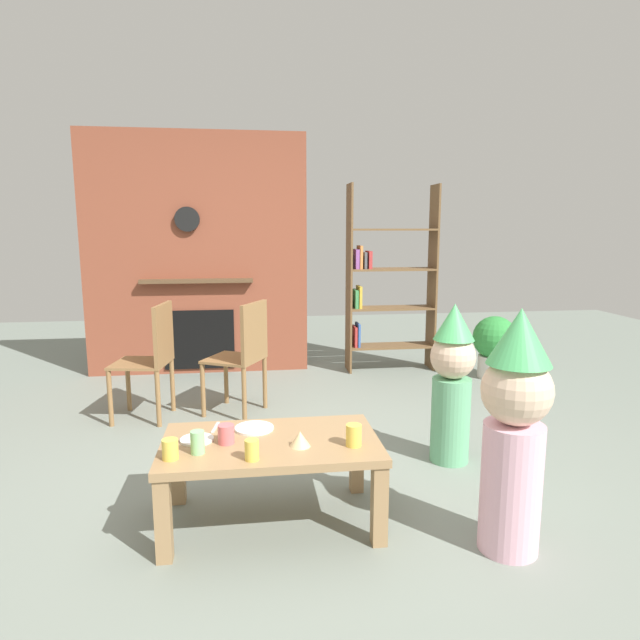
{
  "coord_description": "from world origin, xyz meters",
  "views": [
    {
      "loc": [
        -0.31,
        -2.98,
        1.46
      ],
      "look_at": [
        0.15,
        0.4,
        0.88
      ],
      "focal_mm": 30.36,
      "sensor_mm": 36.0,
      "label": 1
    }
  ],
  "objects_px": {
    "paper_cup_far_right": "(252,450)",
    "child_with_cone_hat": "(515,426)",
    "bookshelf": "(385,284)",
    "child_in_pink": "(452,379)",
    "paper_plate_front": "(197,439)",
    "paper_cup_center": "(226,434)",
    "potted_plant_tall": "(494,344)",
    "paper_cup_far_left": "(354,435)",
    "dining_chair_middle": "(244,351)",
    "paper_plate_rear": "(254,428)",
    "dining_chair_left": "(152,354)",
    "paper_cup_near_left": "(170,449)",
    "birthday_cake_slice": "(300,439)",
    "paper_cup_near_right": "(198,442)",
    "coffee_table": "(271,453)"
  },
  "relations": [
    {
      "from": "dining_chair_middle",
      "to": "coffee_table",
      "type": "bearing_deg",
      "value": 122.16
    },
    {
      "from": "child_in_pink",
      "to": "child_with_cone_hat",
      "type": "bearing_deg",
      "value": 57.99
    },
    {
      "from": "paper_cup_center",
      "to": "paper_cup_far_right",
      "type": "bearing_deg",
      "value": -59.75
    },
    {
      "from": "paper_plate_rear",
      "to": "paper_cup_far_right",
      "type": "bearing_deg",
      "value": -92.31
    },
    {
      "from": "bookshelf",
      "to": "paper_cup_far_left",
      "type": "bearing_deg",
      "value": -107.12
    },
    {
      "from": "paper_cup_near_left",
      "to": "paper_cup_near_right",
      "type": "distance_m",
      "value": 0.13
    },
    {
      "from": "paper_cup_far_right",
      "to": "bookshelf",
      "type": "bearing_deg",
      "value": 65.48
    },
    {
      "from": "dining_chair_left",
      "to": "potted_plant_tall",
      "type": "bearing_deg",
      "value": -157.12
    },
    {
      "from": "child_in_pink",
      "to": "paper_plate_front",
      "type": "bearing_deg",
      "value": -7.14
    },
    {
      "from": "birthday_cake_slice",
      "to": "paper_cup_near_right",
      "type": "bearing_deg",
      "value": -177.76
    },
    {
      "from": "paper_cup_center",
      "to": "paper_cup_far_right",
      "type": "height_order",
      "value": "paper_cup_far_right"
    },
    {
      "from": "paper_plate_rear",
      "to": "child_with_cone_hat",
      "type": "height_order",
      "value": "child_with_cone_hat"
    },
    {
      "from": "child_in_pink",
      "to": "dining_chair_middle",
      "type": "distance_m",
      "value": 1.67
    },
    {
      "from": "paper_cup_center",
      "to": "dining_chair_middle",
      "type": "height_order",
      "value": "dining_chair_middle"
    },
    {
      "from": "paper_cup_center",
      "to": "child_in_pink",
      "type": "distance_m",
      "value": 1.49
    },
    {
      "from": "paper_cup_center",
      "to": "bookshelf",
      "type": "bearing_deg",
      "value": 62.0
    },
    {
      "from": "paper_cup_near_left",
      "to": "child_with_cone_hat",
      "type": "relative_size",
      "value": 0.08
    },
    {
      "from": "paper_plate_front",
      "to": "bookshelf",
      "type": "bearing_deg",
      "value": 59.32
    },
    {
      "from": "paper_cup_near_right",
      "to": "dining_chair_middle",
      "type": "height_order",
      "value": "dining_chair_middle"
    },
    {
      "from": "paper_cup_far_right",
      "to": "child_with_cone_hat",
      "type": "relative_size",
      "value": 0.08
    },
    {
      "from": "child_with_cone_hat",
      "to": "dining_chair_middle",
      "type": "xyz_separation_m",
      "value": [
        -1.2,
        2.03,
        -0.08
      ]
    },
    {
      "from": "paper_cup_near_right",
      "to": "paper_plate_front",
      "type": "relative_size",
      "value": 0.66
    },
    {
      "from": "coffee_table",
      "to": "potted_plant_tall",
      "type": "relative_size",
      "value": 1.73
    },
    {
      "from": "bookshelf",
      "to": "paper_cup_far_right",
      "type": "xyz_separation_m",
      "value": [
        -1.4,
        -3.07,
        -0.42
      ]
    },
    {
      "from": "child_in_pink",
      "to": "potted_plant_tall",
      "type": "distance_m",
      "value": 2.16
    },
    {
      "from": "potted_plant_tall",
      "to": "paper_cup_near_left",
      "type": "bearing_deg",
      "value": -137.17
    },
    {
      "from": "paper_cup_far_right",
      "to": "birthday_cake_slice",
      "type": "relative_size",
      "value": 0.94
    },
    {
      "from": "child_in_pink",
      "to": "potted_plant_tall",
      "type": "relative_size",
      "value": 1.64
    },
    {
      "from": "coffee_table",
      "to": "paper_cup_far_left",
      "type": "distance_m",
      "value": 0.43
    },
    {
      "from": "paper_cup_far_right",
      "to": "paper_cup_far_left",
      "type": "bearing_deg",
      "value": 11.22
    },
    {
      "from": "dining_chair_left",
      "to": "bookshelf",
      "type": "bearing_deg",
      "value": -141.21
    },
    {
      "from": "paper_plate_rear",
      "to": "potted_plant_tall",
      "type": "bearing_deg",
      "value": 43.25
    },
    {
      "from": "paper_cup_far_left",
      "to": "paper_cup_far_right",
      "type": "relative_size",
      "value": 1.12
    },
    {
      "from": "paper_cup_near_left",
      "to": "child_in_pink",
      "type": "relative_size",
      "value": 0.09
    },
    {
      "from": "bookshelf",
      "to": "paper_cup_far_left",
      "type": "distance_m",
      "value": 3.14
    },
    {
      "from": "paper_cup_far_left",
      "to": "child_in_pink",
      "type": "bearing_deg",
      "value": 42.8
    },
    {
      "from": "bookshelf",
      "to": "paper_plate_rear",
      "type": "xyz_separation_m",
      "value": [
        -1.38,
        -2.69,
        -0.46
      ]
    },
    {
      "from": "paper_cup_far_right",
      "to": "potted_plant_tall",
      "type": "distance_m",
      "value": 3.55
    },
    {
      "from": "coffee_table",
      "to": "dining_chair_middle",
      "type": "distance_m",
      "value": 1.66
    },
    {
      "from": "coffee_table",
      "to": "birthday_cake_slice",
      "type": "xyz_separation_m",
      "value": [
        0.14,
        -0.09,
        0.11
      ]
    },
    {
      "from": "paper_plate_front",
      "to": "paper_cup_near_right",
      "type": "bearing_deg",
      "value": -83.21
    },
    {
      "from": "paper_cup_near_right",
      "to": "paper_cup_far_left",
      "type": "bearing_deg",
      "value": -0.75
    },
    {
      "from": "dining_chair_middle",
      "to": "paper_plate_rear",
      "type": "bearing_deg",
      "value": 119.64
    },
    {
      "from": "paper_plate_rear",
      "to": "birthday_cake_slice",
      "type": "relative_size",
      "value": 2.01
    },
    {
      "from": "paper_cup_far_right",
      "to": "child_in_pink",
      "type": "relative_size",
      "value": 0.09
    },
    {
      "from": "dining_chair_left",
      "to": "dining_chair_middle",
      "type": "bearing_deg",
      "value": -169.66
    },
    {
      "from": "paper_cup_center",
      "to": "paper_cup_far_right",
      "type": "relative_size",
      "value": 0.99
    },
    {
      "from": "coffee_table",
      "to": "paper_cup_far_left",
      "type": "relative_size",
      "value": 10.11
    },
    {
      "from": "paper_cup_near_left",
      "to": "paper_cup_center",
      "type": "bearing_deg",
      "value": 31.64
    },
    {
      "from": "paper_plate_rear",
      "to": "dining_chair_middle",
      "type": "relative_size",
      "value": 0.22
    }
  ]
}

